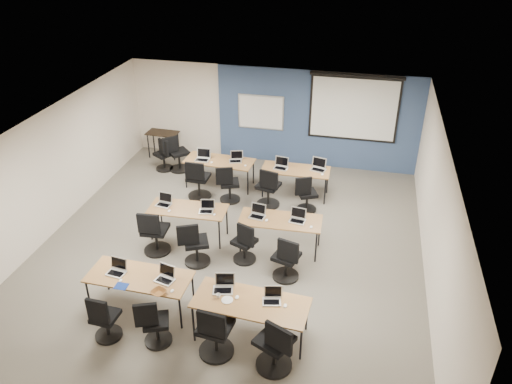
% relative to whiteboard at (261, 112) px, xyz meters
% --- Properties ---
extents(floor, '(8.00, 9.00, 0.02)m').
position_rel_whiteboard_xyz_m(floor, '(0.30, -4.43, -1.45)').
color(floor, '#6B6354').
rests_on(floor, ground).
extents(ceiling, '(8.00, 9.00, 0.02)m').
position_rel_whiteboard_xyz_m(ceiling, '(0.30, -4.43, 1.25)').
color(ceiling, white).
rests_on(ceiling, ground).
extents(wall_back, '(8.00, 0.04, 2.70)m').
position_rel_whiteboard_xyz_m(wall_back, '(0.30, 0.07, -0.10)').
color(wall_back, beige).
rests_on(wall_back, ground).
extents(wall_front, '(8.00, 0.04, 2.70)m').
position_rel_whiteboard_xyz_m(wall_front, '(0.30, -8.93, -0.10)').
color(wall_front, beige).
rests_on(wall_front, ground).
extents(wall_left, '(0.04, 9.00, 2.70)m').
position_rel_whiteboard_xyz_m(wall_left, '(-3.70, -4.43, -0.10)').
color(wall_left, beige).
rests_on(wall_left, ground).
extents(wall_right, '(0.04, 9.00, 2.70)m').
position_rel_whiteboard_xyz_m(wall_right, '(4.30, -4.43, -0.10)').
color(wall_right, beige).
rests_on(wall_right, ground).
extents(blue_accent_panel, '(5.50, 0.04, 2.70)m').
position_rel_whiteboard_xyz_m(blue_accent_panel, '(1.55, 0.04, -0.10)').
color(blue_accent_panel, '#3D5977').
rests_on(blue_accent_panel, wall_back).
extents(whiteboard, '(1.28, 0.03, 0.98)m').
position_rel_whiteboard_xyz_m(whiteboard, '(0.00, 0.00, 0.00)').
color(whiteboard, silver).
rests_on(whiteboard, wall_back).
extents(projector_screen, '(2.40, 0.10, 1.82)m').
position_rel_whiteboard_xyz_m(projector_screen, '(2.50, -0.02, 0.44)').
color(projector_screen, black).
rests_on(projector_screen, wall_back).
extents(training_table_front_left, '(1.83, 0.76, 0.73)m').
position_rel_whiteboard_xyz_m(training_table_front_left, '(-0.74, -6.50, -0.76)').
color(training_table_front_left, brown).
rests_on(training_table_front_left, floor).
extents(training_table_front_right, '(1.90, 0.79, 0.73)m').
position_rel_whiteboard_xyz_m(training_table_front_right, '(1.32, -6.70, -0.76)').
color(training_table_front_right, brown).
rests_on(training_table_front_right, floor).
extents(training_table_mid_left, '(1.67, 0.70, 0.73)m').
position_rel_whiteboard_xyz_m(training_table_mid_left, '(-0.68, -4.16, -0.77)').
color(training_table_mid_left, olive).
rests_on(training_table_mid_left, floor).
extents(training_table_mid_right, '(1.71, 0.71, 0.73)m').
position_rel_whiteboard_xyz_m(training_table_mid_right, '(1.34, -4.14, -0.77)').
color(training_table_mid_right, brown).
rests_on(training_table_mid_right, floor).
extents(training_table_back_left, '(1.76, 0.74, 0.73)m').
position_rel_whiteboard_xyz_m(training_table_back_left, '(-0.70, -1.74, -0.77)').
color(training_table_back_left, brown).
rests_on(training_table_back_left, floor).
extents(training_table_back_right, '(1.67, 0.70, 0.73)m').
position_rel_whiteboard_xyz_m(training_table_back_right, '(1.29, -1.80, -0.77)').
color(training_table_back_right, '#A76C2A').
rests_on(training_table_back_right, floor).
extents(laptop_0, '(0.32, 0.27, 0.24)m').
position_rel_whiteboard_xyz_m(laptop_0, '(-1.15, -6.48, -0.66)').
color(laptop_0, '#B6B6C4').
rests_on(laptop_0, training_table_front_left).
extents(mouse_0, '(0.07, 0.09, 0.03)m').
position_rel_whiteboard_xyz_m(mouse_0, '(-0.99, -6.70, -0.71)').
color(mouse_0, white).
rests_on(mouse_0, training_table_front_left).
extents(task_chair_0, '(0.46, 0.46, 0.95)m').
position_rel_whiteboard_xyz_m(task_chair_0, '(-1.02, -7.33, -1.06)').
color(task_chair_0, black).
rests_on(task_chair_0, floor).
extents(laptop_1, '(0.32, 0.27, 0.24)m').
position_rel_whiteboard_xyz_m(laptop_1, '(-0.25, -6.47, -0.66)').
color(laptop_1, '#B0B0B2').
rests_on(laptop_1, training_table_front_left).
extents(mouse_1, '(0.07, 0.10, 0.03)m').
position_rel_whiteboard_xyz_m(mouse_1, '(-0.02, -6.75, -0.71)').
color(mouse_1, white).
rests_on(mouse_1, training_table_front_left).
extents(task_chair_1, '(0.49, 0.46, 0.95)m').
position_rel_whiteboard_xyz_m(task_chair_1, '(-0.17, -7.24, -1.06)').
color(task_chair_1, black).
rests_on(task_chair_1, floor).
extents(laptop_2, '(0.34, 0.29, 0.26)m').
position_rel_whiteboard_xyz_m(laptop_2, '(0.80, -6.49, -0.66)').
color(laptop_2, silver).
rests_on(laptop_2, training_table_front_right).
extents(mouse_2, '(0.09, 0.11, 0.04)m').
position_rel_whiteboard_xyz_m(mouse_2, '(1.08, -6.66, -0.71)').
color(mouse_2, white).
rests_on(mouse_2, training_table_front_right).
extents(task_chair_2, '(0.58, 0.58, 1.05)m').
position_rel_whiteboard_xyz_m(task_chair_2, '(0.87, -7.25, -1.01)').
color(task_chair_2, black).
rests_on(task_chair_2, floor).
extents(laptop_3, '(0.30, 0.26, 0.23)m').
position_rel_whiteboard_xyz_m(laptop_3, '(1.66, -6.59, -0.66)').
color(laptop_3, silver).
rests_on(laptop_3, training_table_front_right).
extents(mouse_3, '(0.07, 0.10, 0.03)m').
position_rel_whiteboard_xyz_m(mouse_3, '(1.89, -6.68, -0.71)').
color(mouse_3, white).
rests_on(mouse_3, training_table_front_right).
extents(task_chair_3, '(0.62, 0.58, 1.05)m').
position_rel_whiteboard_xyz_m(task_chair_3, '(1.85, -7.32, -1.01)').
color(task_chair_3, black).
rests_on(task_chair_3, floor).
extents(laptop_4, '(0.32, 0.27, 0.24)m').
position_rel_whiteboard_xyz_m(laptop_4, '(-1.23, -4.11, -0.66)').
color(laptop_4, silver).
rests_on(laptop_4, training_table_mid_left).
extents(mouse_4, '(0.09, 0.11, 0.04)m').
position_rel_whiteboard_xyz_m(mouse_4, '(-1.02, -4.36, -0.71)').
color(mouse_4, white).
rests_on(mouse_4, training_table_mid_left).
extents(task_chair_4, '(0.57, 0.57, 1.04)m').
position_rel_whiteboard_xyz_m(task_chair_4, '(-1.17, -4.87, -1.02)').
color(task_chair_4, black).
rests_on(task_chair_4, floor).
extents(laptop_5, '(0.30, 0.26, 0.23)m').
position_rel_whiteboard_xyz_m(laptop_5, '(-0.25, -4.16, -0.66)').
color(laptop_5, '#B3B3B6').
rests_on(laptop_5, training_table_mid_left).
extents(mouse_5, '(0.07, 0.09, 0.03)m').
position_rel_whiteboard_xyz_m(mouse_5, '(-0.04, -4.28, -0.71)').
color(mouse_5, white).
rests_on(mouse_5, training_table_mid_left).
extents(task_chair_5, '(0.57, 0.53, 1.01)m').
position_rel_whiteboard_xyz_m(task_chair_5, '(-0.24, -5.05, -1.03)').
color(task_chair_5, black).
rests_on(task_chair_5, floor).
extents(laptop_6, '(0.32, 0.28, 0.25)m').
position_rel_whiteboard_xyz_m(laptop_6, '(0.85, -4.12, -0.66)').
color(laptop_6, '#A8A8B3').
rests_on(laptop_6, training_table_mid_right).
extents(mouse_6, '(0.08, 0.11, 0.04)m').
position_rel_whiteboard_xyz_m(mouse_6, '(1.07, -4.26, -0.71)').
color(mouse_6, white).
rests_on(mouse_6, training_table_mid_right).
extents(task_chair_6, '(0.50, 0.48, 0.96)m').
position_rel_whiteboard_xyz_m(task_chair_6, '(0.73, -4.75, -1.06)').
color(task_chair_6, black).
rests_on(task_chair_6, floor).
extents(laptop_7, '(0.33, 0.28, 0.25)m').
position_rel_whiteboard_xyz_m(laptop_7, '(1.69, -4.09, -0.66)').
color(laptop_7, '#B3B3B3').
rests_on(laptop_7, training_table_mid_right).
extents(mouse_7, '(0.08, 0.11, 0.04)m').
position_rel_whiteboard_xyz_m(mouse_7, '(2.00, -4.30, -0.71)').
color(mouse_7, white).
rests_on(mouse_7, training_table_mid_right).
extents(task_chair_7, '(0.53, 0.52, 1.00)m').
position_rel_whiteboard_xyz_m(task_chair_7, '(1.64, -5.11, -1.04)').
color(task_chair_7, black).
rests_on(task_chair_7, floor).
extents(laptop_8, '(0.36, 0.30, 0.27)m').
position_rel_whiteboard_xyz_m(laptop_8, '(-1.12, -1.79, -0.65)').
color(laptop_8, silver).
rests_on(laptop_8, training_table_back_left).
extents(mouse_8, '(0.09, 0.11, 0.03)m').
position_rel_whiteboard_xyz_m(mouse_8, '(-0.84, -1.92, -0.71)').
color(mouse_8, white).
rests_on(mouse_8, training_table_back_left).
extents(task_chair_8, '(0.58, 0.58, 1.05)m').
position_rel_whiteboard_xyz_m(task_chair_8, '(-1.04, -2.47, -1.01)').
color(task_chair_8, black).
rests_on(task_chair_8, floor).
extents(laptop_9, '(0.32, 0.27, 0.24)m').
position_rel_whiteboard_xyz_m(laptop_9, '(-0.28, -1.67, -0.66)').
color(laptop_9, '#AFAFB8').
rests_on(laptop_9, training_table_back_left).
extents(mouse_9, '(0.08, 0.10, 0.03)m').
position_rel_whiteboard_xyz_m(mouse_9, '(0.03, -1.90, -0.71)').
color(mouse_9, white).
rests_on(mouse_9, training_table_back_left).
extents(task_chair_9, '(0.53, 0.51, 0.99)m').
position_rel_whiteboard_xyz_m(task_chair_9, '(-0.26, -2.47, -1.04)').
color(task_chair_9, black).
rests_on(task_chair_9, floor).
extents(laptop_10, '(0.34, 0.29, 0.26)m').
position_rel_whiteboard_xyz_m(laptop_10, '(0.92, -1.80, -0.66)').
color(laptop_10, '#ABABAB').
rests_on(laptop_10, training_table_back_right).
extents(mouse_10, '(0.06, 0.10, 0.03)m').
position_rel_whiteboard_xyz_m(mouse_10, '(1.07, -1.89, -0.71)').
color(mouse_10, white).
rests_on(mouse_10, training_table_back_right).
extents(task_chair_10, '(0.57, 0.57, 1.04)m').
position_rel_whiteboard_xyz_m(task_chair_10, '(0.74, -2.49, -1.02)').
color(task_chair_10, black).
rests_on(task_chair_10, floor).
extents(laptop_11, '(0.36, 0.31, 0.27)m').
position_rel_whiteboard_xyz_m(laptop_11, '(1.83, -1.67, -0.65)').
color(laptop_11, '#A9AAAE').
rests_on(laptop_11, training_table_back_right).
extents(mouse_11, '(0.08, 0.11, 0.04)m').
position_rel_whiteboard_xyz_m(mouse_11, '(1.96, -1.95, -0.71)').
color(mouse_11, white).
rests_on(mouse_11, training_table_back_right).
extents(task_chair_11, '(0.51, 0.48, 0.96)m').
position_rel_whiteboard_xyz_m(task_chair_11, '(1.66, -2.51, -1.06)').
color(task_chair_11, black).
rests_on(task_chair_11, floor).
extents(blue_mousepad, '(0.22, 0.19, 0.01)m').
position_rel_whiteboard_xyz_m(blue_mousepad, '(-0.91, -6.82, -0.72)').
color(blue_mousepad, navy).
rests_on(blue_mousepad, training_table_front_left).
extents(snack_bowl, '(0.35, 0.35, 0.07)m').
position_rel_whiteboard_xyz_m(snack_bowl, '(-0.22, -6.86, -0.69)').
color(snack_bowl, olive).
rests_on(snack_bowl, training_table_front_left).
extents(snack_plate, '(0.21, 0.21, 0.01)m').
position_rel_whiteboard_xyz_m(snack_plate, '(0.94, -6.75, -0.71)').
color(snack_plate, white).
rests_on(snack_plate, training_table_front_right).
extents(coffee_cup, '(0.08, 0.08, 0.06)m').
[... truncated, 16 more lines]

